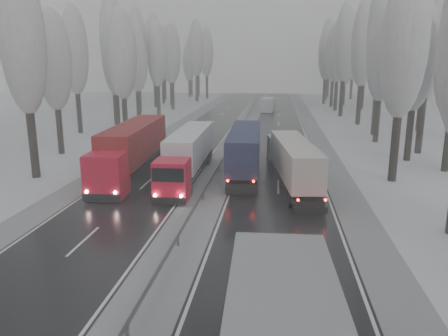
% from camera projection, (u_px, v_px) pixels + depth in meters
% --- Properties ---
extents(carriageway_right, '(7.50, 200.00, 0.03)m').
position_uv_depth(carriageway_right, '(278.00, 169.00, 39.82)').
color(carriageway_right, black).
rests_on(carriageway_right, ground).
extents(carriageway_left, '(7.50, 200.00, 0.03)m').
position_uv_depth(carriageway_left, '(166.00, 166.00, 41.06)').
color(carriageway_left, black).
rests_on(carriageway_left, ground).
extents(median_slush, '(3.00, 200.00, 0.04)m').
position_uv_depth(median_slush, '(221.00, 167.00, 40.44)').
color(median_slush, '#95979C').
rests_on(median_slush, ground).
extents(shoulder_right, '(2.40, 200.00, 0.04)m').
position_uv_depth(shoulder_right, '(334.00, 170.00, 39.24)').
color(shoulder_right, '#95979C').
rests_on(shoulder_right, ground).
extents(shoulder_left, '(2.40, 200.00, 0.04)m').
position_uv_depth(shoulder_left, '(116.00, 164.00, 41.65)').
color(shoulder_left, '#95979C').
rests_on(shoulder_left, ground).
extents(median_guardrail, '(0.12, 200.00, 0.76)m').
position_uv_depth(median_guardrail, '(221.00, 161.00, 40.29)').
color(median_guardrail, slate).
rests_on(median_guardrail, ground).
extents(tree_18, '(3.60, 3.60, 16.58)m').
position_uv_depth(tree_18, '(404.00, 46.00, 33.35)').
color(tree_18, black).
rests_on(tree_18, ground).
extents(tree_20, '(3.60, 3.60, 15.71)m').
position_uv_depth(tree_20, '(417.00, 55.00, 40.92)').
color(tree_20, black).
rests_on(tree_20, ground).
extents(tree_21, '(3.60, 3.60, 18.62)m').
position_uv_depth(tree_21, '(430.00, 37.00, 44.08)').
color(tree_21, black).
rests_on(tree_21, ground).
extents(tree_22, '(3.60, 3.60, 15.86)m').
position_uv_depth(tree_22, '(382.00, 56.00, 51.07)').
color(tree_22, black).
rests_on(tree_22, ground).
extents(tree_23, '(3.60, 3.60, 13.55)m').
position_uv_depth(tree_23, '(426.00, 68.00, 54.53)').
color(tree_23, black).
rests_on(tree_23, ground).
extents(tree_24, '(3.60, 3.60, 20.49)m').
position_uv_depth(tree_24, '(382.00, 32.00, 55.50)').
color(tree_24, black).
rests_on(tree_24, ground).
extents(tree_25, '(3.60, 3.60, 19.44)m').
position_uv_depth(tree_25, '(428.00, 39.00, 58.70)').
color(tree_25, black).
rests_on(tree_25, ground).
extents(tree_26, '(3.60, 3.60, 18.78)m').
position_uv_depth(tree_26, '(363.00, 44.00, 65.68)').
color(tree_26, black).
rests_on(tree_26, ground).
extents(tree_27, '(3.60, 3.60, 17.62)m').
position_uv_depth(tree_27, '(405.00, 50.00, 68.87)').
color(tree_27, black).
rests_on(tree_27, ground).
extents(tree_28, '(3.60, 3.60, 19.62)m').
position_uv_depth(tree_28, '(345.00, 44.00, 76.01)').
color(tree_28, black).
rests_on(tree_28, ground).
extents(tree_29, '(3.60, 3.60, 18.11)m').
position_uv_depth(tree_29, '(383.00, 50.00, 79.22)').
color(tree_29, black).
rests_on(tree_29, ground).
extents(tree_30, '(3.60, 3.60, 17.86)m').
position_uv_depth(tree_30, '(338.00, 52.00, 85.65)').
color(tree_30, black).
rests_on(tree_30, ground).
extents(tree_31, '(3.60, 3.60, 18.58)m').
position_uv_depth(tree_31, '(366.00, 50.00, 88.70)').
color(tree_31, black).
rests_on(tree_31, ground).
extents(tree_32, '(3.60, 3.60, 17.33)m').
position_uv_depth(tree_32, '(334.00, 54.00, 92.96)').
color(tree_32, black).
rests_on(tree_32, ground).
extents(tree_33, '(3.60, 3.60, 14.33)m').
position_uv_depth(tree_33, '(346.00, 63.00, 96.90)').
color(tree_33, black).
rests_on(tree_33, ground).
extents(tree_34, '(3.60, 3.60, 17.63)m').
position_uv_depth(tree_34, '(326.00, 54.00, 99.88)').
color(tree_34, black).
rests_on(tree_34, ground).
extents(tree_35, '(3.60, 3.60, 18.25)m').
position_uv_depth(tree_35, '(364.00, 52.00, 102.55)').
color(tree_35, black).
rests_on(tree_35, ground).
extents(tree_36, '(3.60, 3.60, 20.23)m').
position_uv_depth(tree_36, '(328.00, 48.00, 108.83)').
color(tree_36, black).
rests_on(tree_36, ground).
extents(tree_37, '(3.60, 3.60, 16.37)m').
position_uv_depth(tree_37, '(353.00, 58.00, 112.44)').
color(tree_37, black).
rests_on(tree_37, ground).
extents(tree_38, '(3.60, 3.60, 17.97)m').
position_uv_depth(tree_38, '(330.00, 54.00, 119.16)').
color(tree_38, black).
rests_on(tree_38, ground).
extents(tree_39, '(3.60, 3.60, 16.19)m').
position_uv_depth(tree_39, '(338.00, 59.00, 122.95)').
color(tree_39, black).
rests_on(tree_39, ground).
extents(tree_58, '(3.60, 3.60, 17.21)m').
position_uv_depth(tree_58, '(22.00, 41.00, 34.38)').
color(tree_58, black).
rests_on(tree_58, ground).
extents(tree_60, '(3.60, 3.60, 14.84)m').
position_uv_depth(tree_60, '(54.00, 61.00, 44.34)').
color(tree_60, black).
rests_on(tree_60, ground).
extents(tree_61, '(3.60, 3.60, 13.95)m').
position_uv_depth(tree_61, '(23.00, 66.00, 49.01)').
color(tree_61, black).
rests_on(tree_61, ground).
extents(tree_62, '(3.60, 3.60, 16.04)m').
position_uv_depth(tree_62, '(122.00, 55.00, 52.90)').
color(tree_62, black).
rests_on(tree_62, ground).
extents(tree_63, '(3.60, 3.60, 16.88)m').
position_uv_depth(tree_63, '(74.00, 51.00, 57.56)').
color(tree_63, black).
rests_on(tree_63, ground).
extents(tree_64, '(3.60, 3.60, 15.42)m').
position_uv_depth(tree_64, '(115.00, 59.00, 62.17)').
color(tree_64, black).
rests_on(tree_64, ground).
extents(tree_65, '(3.60, 3.60, 19.48)m').
position_uv_depth(tree_65, '(112.00, 41.00, 65.63)').
color(tree_65, black).
rests_on(tree_65, ground).
extents(tree_66, '(3.60, 3.60, 15.23)m').
position_uv_depth(tree_66, '(137.00, 60.00, 71.48)').
color(tree_66, black).
rests_on(tree_66, ground).
extents(tree_67, '(3.60, 3.60, 17.09)m').
position_uv_depth(tree_67, '(136.00, 53.00, 75.22)').
color(tree_67, black).
rests_on(tree_67, ground).
extents(tree_68, '(3.60, 3.60, 16.65)m').
position_uv_depth(tree_68, '(157.00, 55.00, 77.60)').
color(tree_68, black).
rests_on(tree_68, ground).
extents(tree_69, '(3.60, 3.60, 19.35)m').
position_uv_depth(tree_69, '(137.00, 46.00, 81.63)').
color(tree_69, black).
rests_on(tree_69, ground).
extents(tree_70, '(3.60, 3.60, 17.09)m').
position_uv_depth(tree_70, '(172.00, 54.00, 87.23)').
color(tree_70, black).
rests_on(tree_70, ground).
extents(tree_71, '(3.60, 3.60, 19.61)m').
position_uv_depth(tree_71, '(154.00, 47.00, 91.27)').
color(tree_71, black).
rests_on(tree_71, ground).
extents(tree_72, '(3.60, 3.60, 15.11)m').
position_uv_depth(tree_72, '(170.00, 61.00, 96.85)').
color(tree_72, black).
rests_on(tree_72, ground).
extents(tree_73, '(3.60, 3.60, 17.22)m').
position_uv_depth(tree_73, '(162.00, 55.00, 100.73)').
color(tree_73, black).
rests_on(tree_73, ground).
extents(tree_74, '(3.60, 3.60, 19.68)m').
position_uv_depth(tree_74, '(196.00, 49.00, 106.12)').
color(tree_74, black).
rests_on(tree_74, ground).
extents(tree_75, '(3.60, 3.60, 18.60)m').
position_uv_depth(tree_75, '(164.00, 52.00, 111.22)').
color(tree_75, black).
rests_on(tree_75, ground).
extents(tree_76, '(3.60, 3.60, 18.55)m').
position_uv_depth(tree_76, '(207.00, 53.00, 115.23)').
color(tree_76, black).
rests_on(tree_76, ground).
extents(tree_77, '(3.60, 3.60, 14.32)m').
position_uv_depth(tree_77, '(189.00, 63.00, 120.38)').
color(tree_77, black).
rests_on(tree_77, ground).
extents(tree_78, '(3.60, 3.60, 19.55)m').
position_uv_depth(tree_78, '(198.00, 51.00, 121.85)').
color(tree_78, black).
rests_on(tree_78, ground).
extents(tree_79, '(3.60, 3.60, 17.07)m').
position_uv_depth(tree_79, '(191.00, 57.00, 126.41)').
color(tree_79, black).
rests_on(tree_79, ground).
extents(truck_blue_box, '(2.94, 15.46, 3.95)m').
position_uv_depth(truck_blue_box, '(245.00, 147.00, 38.09)').
color(truck_blue_box, '#1E2B4B').
rests_on(truck_blue_box, ground).
extents(truck_cream_box, '(4.09, 14.36, 3.65)m').
position_uv_depth(truck_cream_box, '(292.00, 158.00, 34.20)').
color(truck_cream_box, '#A5A192').
rests_on(truck_cream_box, ground).
extents(box_truck_distant, '(2.80, 7.49, 2.74)m').
position_uv_depth(box_truck_distant, '(268.00, 105.00, 85.53)').
color(box_truck_distant, '#B5B8BD').
rests_on(box_truck_distant, ground).
extents(truck_red_white, '(2.74, 14.94, 3.81)m').
position_uv_depth(truck_red_white, '(189.00, 151.00, 36.60)').
color(truck_red_white, red).
rests_on(truck_red_white, ground).
extents(truck_red_red, '(3.54, 16.83, 4.29)m').
position_uv_depth(truck_red_red, '(132.00, 146.00, 37.10)').
color(truck_red_red, red).
rests_on(truck_red_red, ground).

